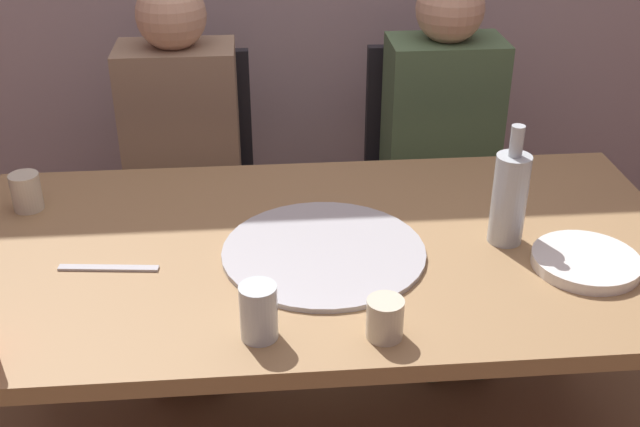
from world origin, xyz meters
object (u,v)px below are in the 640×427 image
Objects in this scene: dining_table at (324,270)px; pizza_tray at (324,252)px; table_knife at (109,268)px; chair_left at (188,175)px; wine_bottle at (509,197)px; guest_in_beanie at (446,149)px; chair_right at (433,166)px; tumbler_far at (385,318)px; plate_stack at (586,261)px; wine_glass at (26,192)px; tumbler_near at (259,312)px; guest_in_sweater at (181,159)px.

dining_table is 3.67× the size of pizza_tray.
chair_left is at bearing 90.05° from table_knife.
table_knife is (-0.90, -0.05, -0.11)m from wine_bottle.
guest_in_beanie is (0.46, 0.74, -0.09)m from pizza_tray.
pizza_tray is 0.44m from wine_bottle.
wine_bottle is 0.32× the size of chair_right.
plate_stack is (0.48, 0.21, -0.03)m from tumbler_far.
guest_in_beanie is at bearing 21.36° from wine_glass.
pizza_tray is 4.01× the size of tumbler_near.
wine_glass is 0.39m from table_knife.
guest_in_sweater and guest_in_beanie have the same top height.
chair_right is at bearing 72.92° from tumbler_far.
wine_bottle is at bearing 138.44° from guest_in_sweater.
chair_right is (-0.11, 0.99, -0.23)m from plate_stack.
guest_in_sweater is (-0.38, 0.69, -0.01)m from dining_table.
guest_in_beanie is at bearing 87.34° from wine_bottle.
guest_in_beanie is at bearing -180.00° from guest_in_sweater.
chair_left is (-0.38, 0.89, -0.22)m from pizza_tray.
dining_table is 7.19× the size of plate_stack.
guest_in_sweater reaches higher than wine_bottle.
chair_right is 0.20m from guest_in_beanie.
tumbler_near is at bearing -151.24° from wine_bottle.
tumbler_near is 1.23m from chair_left.
wine_glass is at bearing 134.60° from table_knife.
chair_right is 0.86m from guest_in_sweater.
tumbler_near is at bearing 175.48° from tumbler_far.
tumbler_near is at bearing 59.41° from guest_in_beanie.
wine_glass is 1.35m from chair_right.
tumbler_near is at bearing -33.12° from table_knife.
tumbler_near reaches higher than wine_glass.
guest_in_beanie reaches higher than table_knife.
table_knife reaches higher than dining_table.
dining_table is 0.49m from table_knife.
guest_in_beanie reaches higher than wine_glass.
dining_table is at bearing 114.41° from chair_left.
tumbler_near is 0.13× the size of chair_left.
plate_stack is 0.85m from guest_in_beanie.
plate_stack is at bearing 14.68° from tumbler_near.
guest_in_sweater is at bearing 117.19° from pizza_tray.
guest_in_beanie is (0.45, 0.69, -0.01)m from dining_table.
guest_in_sweater is at bearing 138.50° from plate_stack.
wine_bottle is at bearing 3.44° from pizza_tray.
chair_left reaches higher than plate_stack.
wine_bottle reaches higher than chair_right.
chair_right is at bearing 50.47° from table_knife.
tumbler_near is (-0.57, -0.31, -0.06)m from wine_bottle.
plate_stack is at bearing -14.34° from dining_table.
tumbler_far is at bearing -20.66° from table_knife.
tumbler_near is 1.35m from chair_right.
wine_bottle reaches higher than plate_stack.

